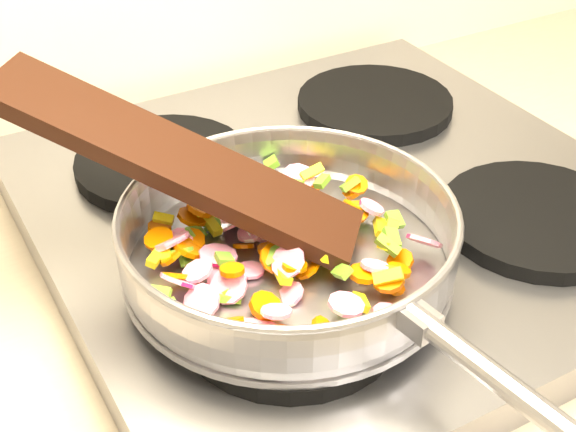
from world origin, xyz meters
TOP-DOWN VIEW (x-y plane):
  - cooktop at (-0.70, 1.67)m, footprint 0.60×0.60m
  - grate_fl at (-0.84, 1.52)m, footprint 0.19×0.19m
  - grate_fr at (-0.56, 1.52)m, footprint 0.19×0.19m
  - grate_bl at (-0.84, 1.81)m, footprint 0.19×0.19m
  - grate_br at (-0.56, 1.81)m, footprint 0.19×0.19m
  - saute_pan at (-0.82, 1.57)m, footprint 0.34×0.50m
  - vegetable_heap at (-0.83, 1.58)m, footprint 0.26×0.27m
  - wooden_spatula at (-0.88, 1.65)m, footprint 0.29×0.27m

SIDE VIEW (x-z plane):
  - cooktop at x=-0.70m, z-range 0.90..0.94m
  - grate_fl at x=-0.84m, z-range 0.94..0.96m
  - grate_fr at x=-0.56m, z-range 0.94..0.96m
  - grate_bl at x=-0.84m, z-range 0.94..0.96m
  - grate_br at x=-0.56m, z-range 0.94..0.96m
  - vegetable_heap at x=-0.83m, z-range 0.95..1.00m
  - saute_pan at x=-0.82m, z-range 0.96..1.02m
  - wooden_spatula at x=-0.88m, z-range 0.97..1.11m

